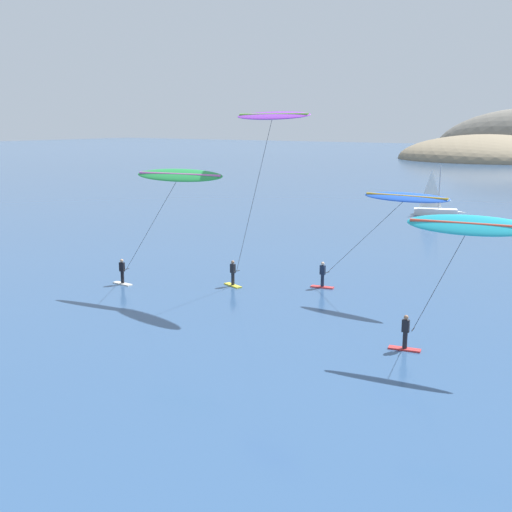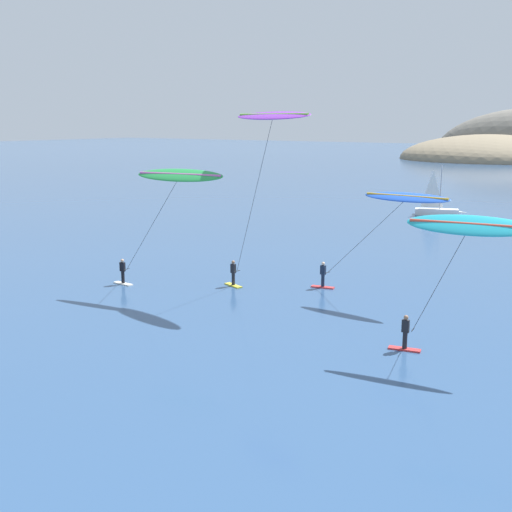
{
  "view_description": "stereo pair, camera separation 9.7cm",
  "coord_description": "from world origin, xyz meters",
  "px_view_note": "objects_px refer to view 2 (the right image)",
  "views": [
    {
      "loc": [
        9.85,
        -2.22,
        10.57
      ],
      "look_at": [
        -7.97,
        23.71,
        3.94
      ],
      "focal_mm": 45.0,
      "sensor_mm": 36.0,
      "label": 1
    },
    {
      "loc": [
        9.93,
        -2.16,
        10.57
      ],
      "look_at": [
        -7.97,
        23.71,
        3.94
      ],
      "focal_mm": 45.0,
      "sensor_mm": 36.0,
      "label": 2
    }
  ],
  "objects_px": {
    "sailboat_far": "(439,209)",
    "kitesurfer_blue": "(398,206)",
    "kitesurfer_cyan": "(464,236)",
    "kitesurfer_purple": "(270,128)",
    "kitesurfer_green": "(175,184)"
  },
  "relations": [
    {
      "from": "sailboat_far",
      "to": "kitesurfer_blue",
      "type": "bearing_deg",
      "value": -74.99
    },
    {
      "from": "kitesurfer_cyan",
      "to": "kitesurfer_blue",
      "type": "distance_m",
      "value": 9.66
    },
    {
      "from": "sailboat_far",
      "to": "kitesurfer_cyan",
      "type": "distance_m",
      "value": 47.28
    },
    {
      "from": "sailboat_far",
      "to": "kitesurfer_purple",
      "type": "xyz_separation_m",
      "value": [
        3.03,
        -40.02,
        9.54
      ]
    },
    {
      "from": "kitesurfer_cyan",
      "to": "kitesurfer_blue",
      "type": "height_order",
      "value": "kitesurfer_cyan"
    },
    {
      "from": "sailboat_far",
      "to": "kitesurfer_green",
      "type": "height_order",
      "value": "kitesurfer_green"
    },
    {
      "from": "sailboat_far",
      "to": "kitesurfer_purple",
      "type": "relative_size",
      "value": 0.52
    },
    {
      "from": "kitesurfer_purple",
      "to": "kitesurfer_green",
      "type": "relative_size",
      "value": 1.35
    },
    {
      "from": "kitesurfer_purple",
      "to": "kitesurfer_cyan",
      "type": "bearing_deg",
      "value": -17.94
    },
    {
      "from": "kitesurfer_purple",
      "to": "kitesurfer_green",
      "type": "distance_m",
      "value": 6.76
    },
    {
      "from": "kitesurfer_purple",
      "to": "kitesurfer_green",
      "type": "xyz_separation_m",
      "value": [
        -5.26,
        -2.6,
        -3.36
      ]
    },
    {
      "from": "sailboat_far",
      "to": "kitesurfer_cyan",
      "type": "xyz_separation_m",
      "value": [
        15.99,
        -44.21,
        5.02
      ]
    },
    {
      "from": "kitesurfer_green",
      "to": "kitesurfer_purple",
      "type": "bearing_deg",
      "value": 26.3
    },
    {
      "from": "kitesurfer_purple",
      "to": "kitesurfer_green",
      "type": "height_order",
      "value": "kitesurfer_purple"
    },
    {
      "from": "kitesurfer_purple",
      "to": "kitesurfer_blue",
      "type": "distance_m",
      "value": 8.78
    }
  ]
}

